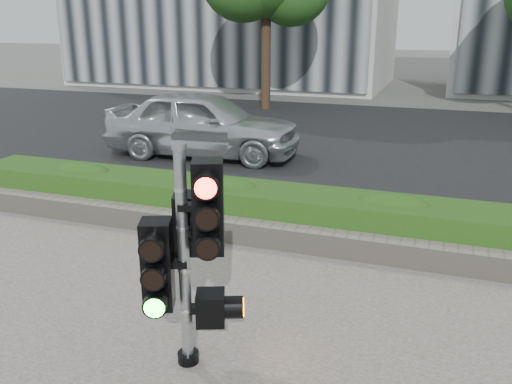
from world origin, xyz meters
TOP-DOWN VIEW (x-y plane):
  - ground at (0.00, 0.00)m, footprint 120.00×120.00m
  - road at (0.00, 10.00)m, footprint 60.00×13.00m
  - curb at (0.00, 3.15)m, footprint 60.00×0.25m
  - stone_wall at (0.00, 1.90)m, footprint 12.00×0.32m
  - hedge at (0.00, 2.55)m, footprint 12.00×1.00m
  - traffic_signal at (-0.07, -1.12)m, footprint 0.82×0.72m
  - car_silver at (-3.56, 6.78)m, footprint 4.93×2.25m

SIDE VIEW (x-z plane):
  - ground at x=0.00m, z-range 0.00..0.00m
  - road at x=0.00m, z-range 0.00..0.02m
  - curb at x=0.00m, z-range 0.00..0.12m
  - stone_wall at x=0.00m, z-range 0.03..0.37m
  - hedge at x=0.00m, z-range 0.03..0.71m
  - car_silver at x=-3.56m, z-range 0.02..1.66m
  - traffic_signal at x=-0.07m, z-range 0.15..2.39m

